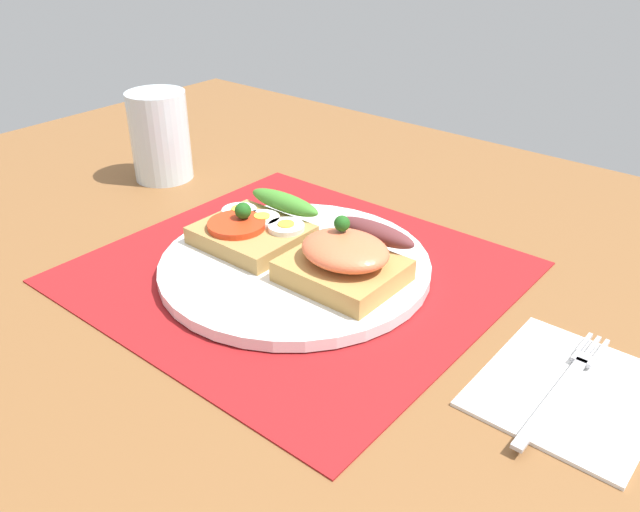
% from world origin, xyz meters
% --- Properties ---
extents(ground_plane, '(1.20, 0.90, 0.03)m').
position_xyz_m(ground_plane, '(0.00, 0.00, -0.02)').
color(ground_plane, brown).
extents(placemat, '(0.36, 0.34, 0.00)m').
position_xyz_m(placemat, '(0.00, 0.00, 0.00)').
color(placemat, maroon).
rests_on(placemat, ground_plane).
extents(plate, '(0.25, 0.25, 0.01)m').
position_xyz_m(plate, '(0.00, 0.00, 0.01)').
color(plate, white).
rests_on(plate, placemat).
extents(sandwich_egg_tomato, '(0.10, 0.10, 0.04)m').
position_xyz_m(sandwich_egg_tomato, '(-0.06, 0.01, 0.03)').
color(sandwich_egg_tomato, '#AA8347').
rests_on(sandwich_egg_tomato, plate).
extents(sandwich_salmon, '(0.10, 0.10, 0.06)m').
position_xyz_m(sandwich_salmon, '(0.06, 0.01, 0.03)').
color(sandwich_salmon, '#B68846').
rests_on(sandwich_salmon, plate).
extents(napkin, '(0.12, 0.13, 0.01)m').
position_xyz_m(napkin, '(0.26, -0.00, 0.00)').
color(napkin, white).
rests_on(napkin, ground_plane).
extents(fork, '(0.02, 0.15, 0.00)m').
position_xyz_m(fork, '(0.26, -0.00, 0.01)').
color(fork, '#B7B7BC').
rests_on(fork, napkin).
extents(drinking_glass, '(0.07, 0.07, 0.11)m').
position_xyz_m(drinking_glass, '(-0.28, 0.07, 0.05)').
color(drinking_glass, silver).
rests_on(drinking_glass, ground_plane).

